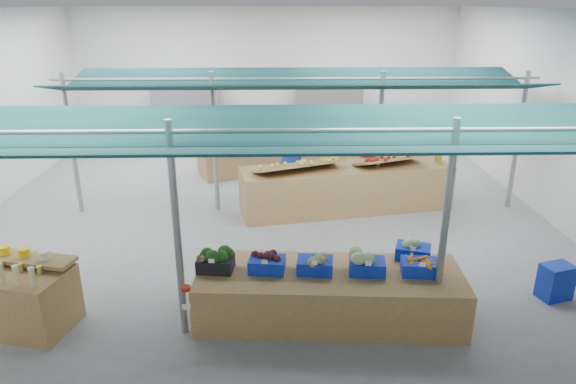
{
  "coord_description": "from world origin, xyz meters",
  "views": [
    {
      "loc": [
        0.29,
        -10.09,
        4.31
      ],
      "look_at": [
        0.5,
        -1.6,
        1.17
      ],
      "focal_mm": 32.0,
      "sensor_mm": 36.0,
      "label": 1
    }
  ],
  "objects_px": {
    "crate_stack": "(556,282)",
    "vendor_left": "(290,156)",
    "vendor_right": "(366,155)",
    "bottle_shelf": "(5,294)",
    "veg_counter": "(329,294)",
    "fruit_counter": "(346,188)"
  },
  "relations": [
    {
      "from": "crate_stack",
      "to": "vendor_left",
      "type": "xyz_separation_m",
      "value": [
        -3.95,
        4.81,
        0.64
      ]
    },
    {
      "from": "vendor_left",
      "to": "vendor_right",
      "type": "relative_size",
      "value": 1.0
    },
    {
      "from": "crate_stack",
      "to": "bottle_shelf",
      "type": "bearing_deg",
      "value": -176.88
    },
    {
      "from": "bottle_shelf",
      "to": "vendor_left",
      "type": "bearing_deg",
      "value": 65.6
    },
    {
      "from": "bottle_shelf",
      "to": "vendor_left",
      "type": "distance_m",
      "value": 6.73
    },
    {
      "from": "veg_counter",
      "to": "vendor_left",
      "type": "bearing_deg",
      "value": 98.01
    },
    {
      "from": "bottle_shelf",
      "to": "fruit_counter",
      "type": "height_order",
      "value": "bottle_shelf"
    },
    {
      "from": "crate_stack",
      "to": "veg_counter",
      "type": "bearing_deg",
      "value": -173.29
    },
    {
      "from": "bottle_shelf",
      "to": "vendor_right",
      "type": "bearing_deg",
      "value": 55.4
    },
    {
      "from": "vendor_left",
      "to": "bottle_shelf",
      "type": "bearing_deg",
      "value": 40.63
    },
    {
      "from": "vendor_left",
      "to": "crate_stack",
      "type": "bearing_deg",
      "value": 118.46
    },
    {
      "from": "vendor_right",
      "to": "veg_counter",
      "type": "bearing_deg",
      "value": 64.17
    },
    {
      "from": "fruit_counter",
      "to": "vendor_right",
      "type": "distance_m",
      "value": 1.32
    },
    {
      "from": "vendor_left",
      "to": "vendor_right",
      "type": "bearing_deg",
      "value": 169.1
    },
    {
      "from": "crate_stack",
      "to": "vendor_left",
      "type": "bearing_deg",
      "value": 129.37
    },
    {
      "from": "fruit_counter",
      "to": "vendor_left",
      "type": "bearing_deg",
      "value": 126.59
    },
    {
      "from": "crate_stack",
      "to": "vendor_left",
      "type": "distance_m",
      "value": 6.26
    },
    {
      "from": "vendor_left",
      "to": "vendor_right",
      "type": "height_order",
      "value": "same"
    },
    {
      "from": "veg_counter",
      "to": "vendor_right",
      "type": "distance_m",
      "value": 5.44
    },
    {
      "from": "vendor_right",
      "to": "crate_stack",
      "type": "bearing_deg",
      "value": 103.16
    },
    {
      "from": "veg_counter",
      "to": "vendor_left",
      "type": "height_order",
      "value": "vendor_left"
    },
    {
      "from": "veg_counter",
      "to": "crate_stack",
      "type": "height_order",
      "value": "veg_counter"
    }
  ]
}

